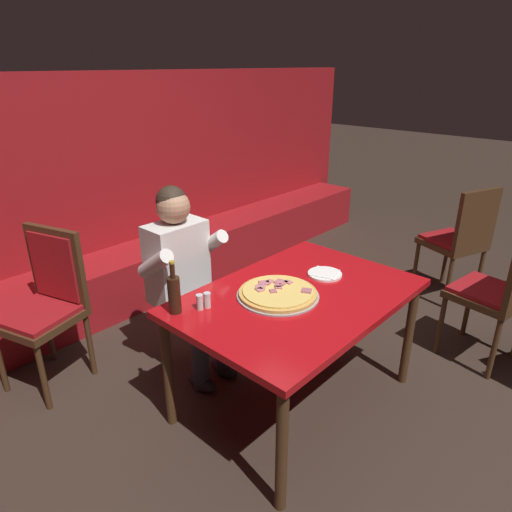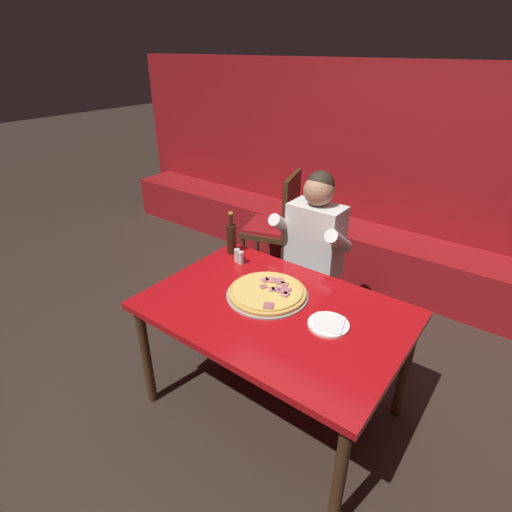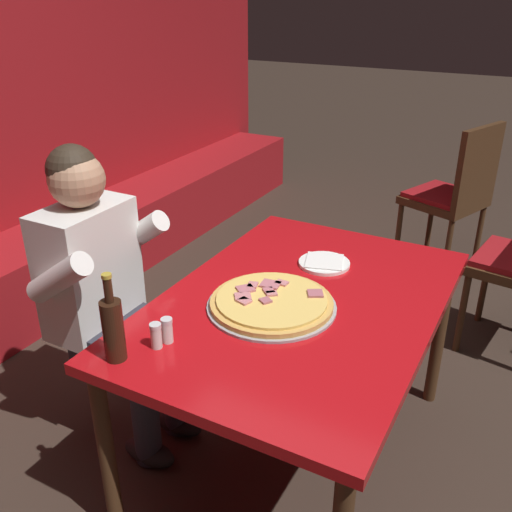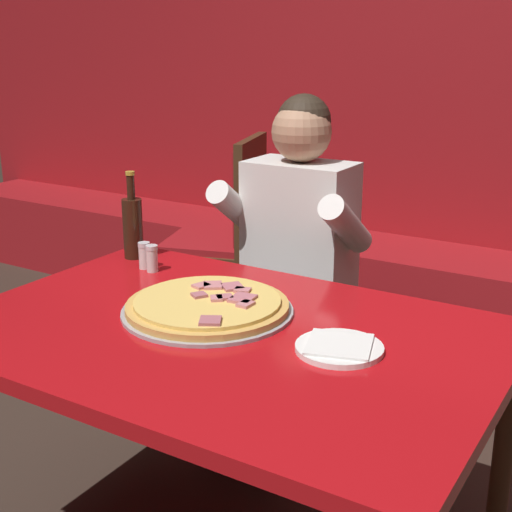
# 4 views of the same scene
# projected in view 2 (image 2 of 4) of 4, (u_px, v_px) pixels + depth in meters

# --- Properties ---
(ground_plane) EXTENTS (24.00, 24.00, 0.00)m
(ground_plane) POSITION_uv_depth(u_px,v_px,m) (272.00, 405.00, 2.50)
(ground_plane) COLOR #33261E
(booth_wall_panel) EXTENTS (6.80, 0.16, 1.90)m
(booth_wall_panel) POSITION_uv_depth(u_px,v_px,m) (413.00, 177.00, 3.59)
(booth_wall_panel) COLOR maroon
(booth_wall_panel) RESTS_ON ground_plane
(booth_bench) EXTENTS (6.46, 0.48, 0.46)m
(booth_bench) POSITION_uv_depth(u_px,v_px,m) (387.00, 260.00, 3.71)
(booth_bench) COLOR maroon
(booth_bench) RESTS_ON ground_plane
(main_dining_table) EXTENTS (1.39, 0.95, 0.75)m
(main_dining_table) POSITION_uv_depth(u_px,v_px,m) (274.00, 318.00, 2.19)
(main_dining_table) COLOR #422816
(main_dining_table) RESTS_ON ground_plane
(pizza) EXTENTS (0.46, 0.46, 0.05)m
(pizza) POSITION_uv_depth(u_px,v_px,m) (268.00, 293.00, 2.24)
(pizza) COLOR #9E9EA3
(pizza) RESTS_ON main_dining_table
(plate_white_paper) EXTENTS (0.21, 0.21, 0.02)m
(plate_white_paper) POSITION_uv_depth(u_px,v_px,m) (328.00, 324.00, 2.01)
(plate_white_paper) COLOR white
(plate_white_paper) RESTS_ON main_dining_table
(beer_bottle) EXTENTS (0.07, 0.07, 0.29)m
(beer_bottle) POSITION_uv_depth(u_px,v_px,m) (231.00, 238.00, 2.66)
(beer_bottle) COLOR black
(beer_bottle) RESTS_ON main_dining_table
(shaker_oregano) EXTENTS (0.04, 0.04, 0.09)m
(shaker_oregano) POSITION_uv_depth(u_px,v_px,m) (237.00, 256.00, 2.59)
(shaker_oregano) COLOR silver
(shaker_oregano) RESTS_ON main_dining_table
(shaker_red_pepper_flakes) EXTENTS (0.04, 0.04, 0.09)m
(shaker_red_pepper_flakes) POSITION_uv_depth(u_px,v_px,m) (241.00, 258.00, 2.56)
(shaker_red_pepper_flakes) COLOR silver
(shaker_red_pepper_flakes) RESTS_ON main_dining_table
(diner_seated_blue_shirt) EXTENTS (0.53, 0.53, 1.27)m
(diner_seated_blue_shirt) POSITION_uv_depth(u_px,v_px,m) (308.00, 253.00, 2.80)
(diner_seated_blue_shirt) COLOR black
(diner_seated_blue_shirt) RESTS_ON ground_plane
(dining_chair_side_aisle) EXTENTS (0.55, 0.55, 1.02)m
(dining_chair_side_aisle) POSITION_uv_depth(u_px,v_px,m) (278.00, 220.00, 3.62)
(dining_chair_side_aisle) COLOR #422816
(dining_chair_side_aisle) RESTS_ON ground_plane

